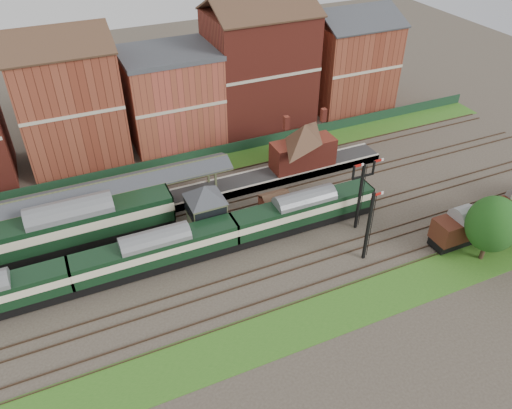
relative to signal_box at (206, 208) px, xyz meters
name	(u,v)px	position (x,y,z in m)	size (l,w,h in m)	color
ground	(245,243)	(3.00, -3.25, -3.19)	(160.00, 160.00, 0.00)	#473D33
grass_back	(196,169)	(3.00, 12.75, -3.16)	(90.00, 4.50, 0.06)	#2D6619
grass_front	(299,324)	(3.00, -15.25, -3.16)	(90.00, 5.00, 0.06)	#2D6619
fence	(191,157)	(3.00, 14.75, -2.44)	(90.00, 0.12, 1.50)	#193823
platform	(172,201)	(-2.00, 6.50, -2.69)	(55.00, 3.40, 1.00)	#2D2D2D
signal_box	(206,208)	(0.00, 0.00, 0.00)	(5.40, 5.40, 6.00)	#5F6D4E
brick_hut	(275,205)	(8.00, 0.00, -2.00)	(3.20, 2.64, 2.94)	maroon
station_building	(303,145)	(15.00, 6.50, 0.76)	(8.10, 8.10, 5.90)	maroon
canopy	(114,183)	(-8.00, 6.50, 1.39)	(26.00, 3.89, 4.08)	#4D5736
semaphore_bracket	(361,192)	(15.04, -5.75, 1.44)	(3.60, 0.25, 8.18)	black
semaphore_siding	(369,225)	(13.02, -10.25, 0.96)	(1.23, 0.25, 8.00)	black
town_backdrop	(170,92)	(2.82, 21.75, 3.81)	(69.00, 10.00, 16.00)	maroon
dmu_train	(157,251)	(-6.19, -3.25, -1.01)	(48.23, 2.54, 3.71)	black
platform_railcar	(74,226)	(-12.97, 3.25, -0.49)	(20.23, 3.18, 4.66)	black
goods_van_a	(460,228)	(23.11, -12.25, -1.19)	(5.77, 2.50, 3.50)	black
tree_far	(493,224)	(23.75, -15.18, 1.21)	(4.99, 4.99, 7.28)	#382619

